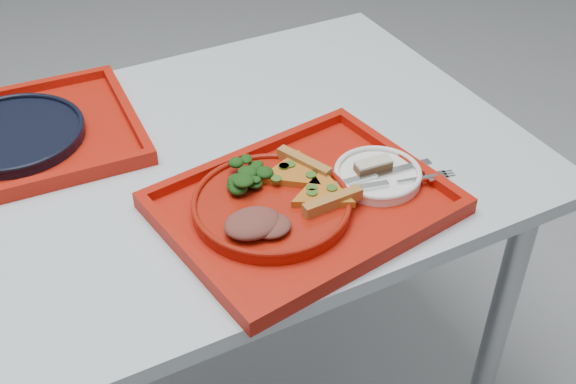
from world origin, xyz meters
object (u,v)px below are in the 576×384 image
Objects in this scene: tray_main at (304,207)px; navy_plate at (14,135)px; tray_far at (15,142)px; dinner_plate at (271,207)px; dessert_bar at (373,165)px.

navy_plate reaches higher than tray_main.
tray_main and tray_far have the same top height.
tray_main is 0.57m from navy_plate.
dinner_plate is 3.95× the size of dessert_bar.
tray_far is 0.53m from dinner_plate.
dinner_plate is at bearing 161.13° from tray_main.
tray_main is 1.73× the size of navy_plate.
dessert_bar is (0.14, 0.01, 0.03)m from tray_main.
dinner_plate is 0.53m from navy_plate.
navy_plate is 0.67m from dessert_bar.
tray_far is 0.01m from navy_plate.
navy_plate is at bearing 146.59° from dessert_bar.
tray_main is 6.83× the size of dessert_bar.
dessert_bar is at bearing 1.02° from dinner_plate.
navy_plate is (0.00, 0.00, 0.01)m from tray_far.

